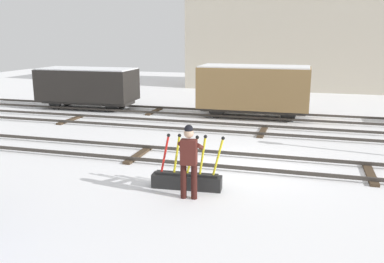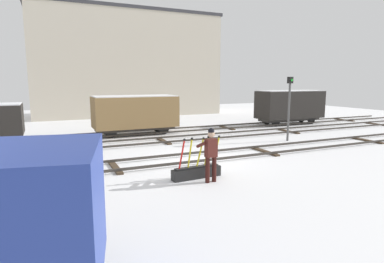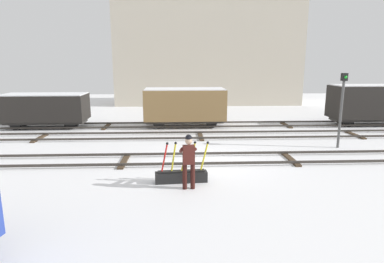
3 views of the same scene
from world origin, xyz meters
name	(u,v)px [view 3 (image 3 of 3)]	position (x,y,z in m)	size (l,w,h in m)	color
ground_plane	(208,161)	(0.00, 0.00, 0.00)	(60.00, 60.00, 0.00)	white
track_main_line	(208,159)	(0.00, 0.00, 0.11)	(44.00, 1.94, 0.18)	#38332D
track_siding_near	(201,135)	(0.00, 4.46, 0.11)	(44.00, 1.94, 0.18)	#38332D
track_siding_far	(197,125)	(0.00, 7.58, 0.11)	(44.00, 1.94, 0.18)	#38332D
switch_lever_frame	(181,175)	(-1.16, -2.39, 0.25)	(1.88, 0.49, 1.45)	black
rail_worker	(189,158)	(-0.93, -2.98, 1.04)	(0.57, 0.71, 1.82)	#351511
signal_post	(342,102)	(6.52, 1.91, 2.21)	(0.24, 0.32, 3.58)	#4C4C4C
apartment_building	(208,52)	(1.76, 20.01, 5.10)	(18.28, 5.19, 10.18)	beige
freight_car_back_track	(372,102)	(11.53, 7.58, 1.51)	(5.39, 2.01, 2.66)	#2D2B28
freight_car_near_switch	(185,105)	(-0.81, 7.58, 1.41)	(5.15, 2.30, 2.46)	#2D2B28
freight_car_far_end	(45,108)	(-9.63, 7.58, 1.26)	(5.12, 2.25, 2.16)	#2D2B28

